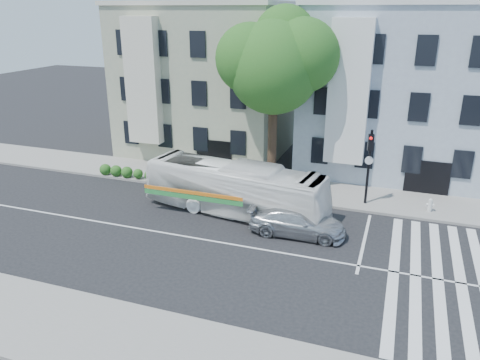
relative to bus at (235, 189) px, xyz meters
The scene contains 11 objects.
ground 3.93m from the bus, 78.80° to the right, with size 120.00×120.00×0.00m, color black.
sidewalk_far 4.69m from the bus, 80.90° to the left, with size 80.00×4.00×0.15m, color gray.
sidewalk_near 11.68m from the bus, 86.50° to the right, with size 80.00×4.00×0.15m, color gray.
building_left 13.65m from the bus, 118.84° to the left, with size 12.00×10.00×11.00m, color #959C83.
building_right 14.36m from the bus, 55.99° to the left, with size 12.00×10.00×11.00m, color #95A0B2.
street_tree 8.23m from the bus, 81.54° to the left, with size 7.30×5.90×11.10m.
bus is the anchor object (origin of this frame).
sedan 4.22m from the bus, 20.32° to the right, with size 4.86×1.98×1.41m, color silver.
hedge 6.80m from the bus, 156.13° to the left, with size 8.50×0.84×0.70m, color #256922, non-canonical shape.
traffic_signal 7.75m from the bus, 26.83° to the left, with size 0.47×0.54×4.52m.
fire_hydrant 10.91m from the bus, 18.85° to the left, with size 0.43×0.25×0.78m.
Camera 1 is at (7.62, -18.98, 10.82)m, focal length 35.00 mm.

